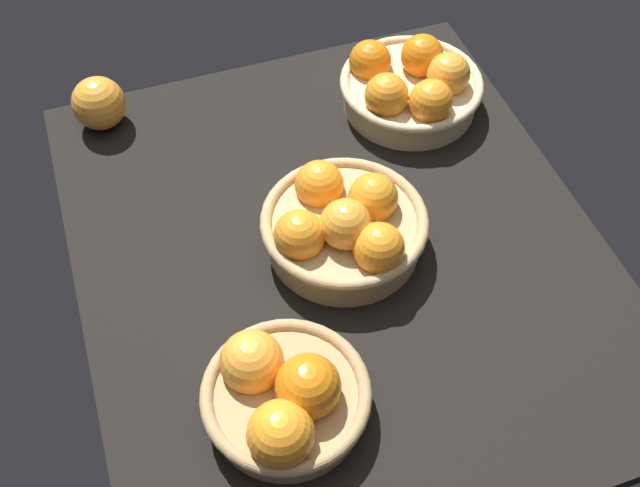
{
  "coord_description": "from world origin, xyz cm",
  "views": [
    {
      "loc": [
        60.5,
        -23.64,
        88.68
      ],
      "look_at": [
        1.26,
        -3.28,
        7.0
      ],
      "focal_mm": 43.09,
      "sensor_mm": 36.0,
      "label": 1
    }
  ],
  "objects_px": {
    "basket_near_right": "(284,397)",
    "loose_orange_front_gap": "(99,103)",
    "basket_far_left": "(411,86)",
    "basket_center": "(344,225)"
  },
  "relations": [
    {
      "from": "basket_far_left",
      "to": "loose_orange_front_gap",
      "type": "bearing_deg",
      "value": -104.36
    },
    {
      "from": "basket_near_right",
      "to": "loose_orange_front_gap",
      "type": "height_order",
      "value": "basket_near_right"
    },
    {
      "from": "basket_far_left",
      "to": "loose_orange_front_gap",
      "type": "relative_size",
      "value": 2.73
    },
    {
      "from": "basket_center",
      "to": "basket_near_right",
      "type": "height_order",
      "value": "basket_center"
    },
    {
      "from": "loose_orange_front_gap",
      "to": "basket_near_right",
      "type": "bearing_deg",
      "value": 12.27
    },
    {
      "from": "basket_near_right",
      "to": "basket_far_left",
      "type": "bearing_deg",
      "value": 141.93
    },
    {
      "from": "basket_center",
      "to": "loose_orange_front_gap",
      "type": "height_order",
      "value": "basket_center"
    },
    {
      "from": "basket_far_left",
      "to": "basket_near_right",
      "type": "height_order",
      "value": "basket_far_left"
    },
    {
      "from": "basket_near_right",
      "to": "loose_orange_front_gap",
      "type": "relative_size",
      "value": 2.41
    },
    {
      "from": "loose_orange_front_gap",
      "to": "basket_far_left",
      "type": "bearing_deg",
      "value": 75.64
    }
  ]
}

